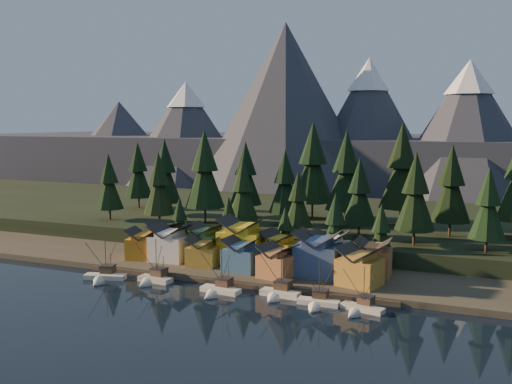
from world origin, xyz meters
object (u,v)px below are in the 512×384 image
at_px(house_front_0, 144,243).
at_px(boat_5, 317,297).
at_px(boat_6, 360,303).
at_px(house_back_0, 164,237).
at_px(boat_0, 103,272).
at_px(boat_4, 278,287).
at_px(house_back_1, 205,240).
at_px(house_front_1, 170,242).
at_px(boat_1, 153,273).
at_px(boat_3, 218,284).

bearing_deg(house_front_0, boat_5, -29.01).
distance_m(boat_6, house_back_0, 67.61).
xyz_separation_m(boat_0, house_front_0, (0.10, 17.89, 3.77)).
xyz_separation_m(boat_4, house_back_0, (-43.43, 22.75, 3.71)).
relative_size(boat_0, boat_5, 1.08).
relative_size(boat_5, house_back_0, 1.18).
distance_m(boat_5, boat_6, 9.23).
height_order(boat_5, house_back_1, house_back_1).
distance_m(house_front_1, house_back_0, 9.98).
height_order(boat_0, boat_1, boat_1).
distance_m(boat_3, boat_6, 32.60).
height_order(boat_4, house_back_0, boat_4).
xyz_separation_m(boat_0, boat_6, (63.69, 0.81, -0.18)).
bearing_deg(house_front_1, boat_5, -24.75).
distance_m(boat_0, boat_3, 31.11).
relative_size(boat_0, boat_4, 0.96).
distance_m(boat_0, boat_6, 63.70).
distance_m(boat_4, boat_5, 10.12).
relative_size(boat_4, house_back_1, 1.24).
distance_m(boat_1, boat_6, 51.28).
bearing_deg(boat_3, boat_6, 5.32).
distance_m(boat_3, house_back_0, 39.46).
bearing_deg(boat_4, boat_1, -174.15).
relative_size(boat_1, boat_6, 1.13).
bearing_deg(house_front_0, boat_4, -29.58).
bearing_deg(house_back_1, house_back_0, 176.83).
height_order(boat_1, house_back_1, house_back_1).
height_order(boat_1, boat_6, boat_1).
relative_size(boat_3, house_back_0, 1.26).
relative_size(boat_1, house_back_0, 1.30).
xyz_separation_m(boat_1, boat_4, (32.22, 0.83, -0.01)).
bearing_deg(boat_0, boat_6, -14.83).
height_order(boat_0, boat_4, boat_4).
xyz_separation_m(boat_3, house_front_1, (-23.37, 17.94, 4.41)).
distance_m(boat_1, house_back_0, 26.37).
xyz_separation_m(boat_5, house_front_1, (-46.75, 17.70, 4.56)).
relative_size(boat_3, house_front_1, 1.14).
bearing_deg(boat_3, house_front_1, 147.93).
xyz_separation_m(boat_3, house_back_1, (-15.70, 23.66, 4.35)).
height_order(boat_0, house_back_1, house_back_1).
distance_m(boat_3, house_front_0, 35.55).
xyz_separation_m(boat_0, boat_1, (12.46, 2.83, 0.27)).
bearing_deg(house_front_1, boat_3, -41.53).
relative_size(boat_5, boat_6, 1.03).
bearing_deg(boat_1, house_back_0, 120.59).
distance_m(boat_1, boat_4, 32.23).
relative_size(boat_4, boat_6, 1.14).
height_order(house_front_1, house_back_1, house_front_1).
distance_m(house_front_0, house_back_1, 16.69).
distance_m(boat_3, house_back_1, 28.72).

